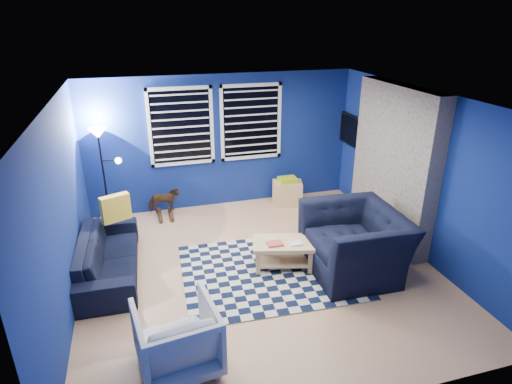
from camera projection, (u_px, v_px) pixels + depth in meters
floor at (260, 270)px, 6.27m from camera, size 5.00×5.00×0.00m
ceiling at (261, 99)px, 5.30m from camera, size 5.00×5.00×0.00m
wall_back at (222, 142)px, 8.00m from camera, size 5.00×0.00×5.00m
wall_left at (62, 214)px, 5.15m from camera, size 0.00×5.00×5.00m
wall_right at (420, 174)px, 6.42m from camera, size 0.00×5.00×5.00m
fireplace at (392, 167)px, 6.85m from camera, size 0.65×2.00×2.50m
window_left at (181, 127)px, 7.64m from camera, size 1.17×0.06×1.42m
window_right at (251, 122)px, 7.97m from camera, size 1.17×0.06×1.42m
tv at (354, 132)px, 8.12m from camera, size 0.07×1.00×0.58m
rug at (270, 271)px, 6.23m from camera, size 2.58×2.11×0.02m
sofa at (108, 256)px, 6.08m from camera, size 2.01×0.84×0.58m
armchair_big at (355, 242)px, 6.11m from camera, size 1.44×1.27×0.92m
armchair_bent at (177, 338)px, 4.43m from camera, size 0.91×0.93×0.76m
rocking_horse at (164, 201)px, 7.82m from camera, size 0.27×0.57×0.47m
coffee_table at (283, 249)px, 6.24m from camera, size 0.98×0.71×0.44m
cabinet at (287, 192)px, 8.35m from camera, size 0.63×0.50×0.56m
floor_lamp at (101, 147)px, 7.17m from camera, size 0.47×0.29×1.72m
throw_pillow at (116, 208)px, 6.40m from camera, size 0.45×0.28×0.41m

